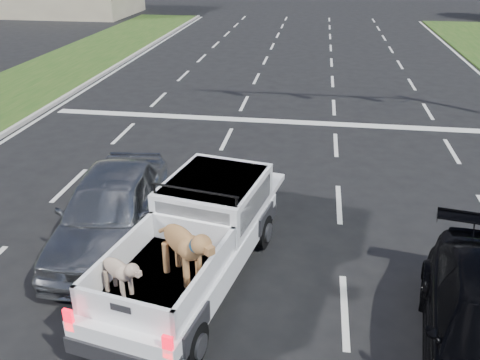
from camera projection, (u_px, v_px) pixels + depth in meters
name	position (u px, v px, depth m)	size (l,w,h in m)	color
ground	(245.00, 301.00, 9.08)	(160.00, 160.00, 0.00)	black
road_markings	(277.00, 159.00, 14.94)	(17.75, 60.00, 0.01)	silver
pickup_truck	(196.00, 238.00, 9.33)	(2.72, 5.26, 1.88)	black
silver_sedan	(111.00, 209.00, 10.54)	(1.88, 4.68, 1.59)	#A4A7AB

